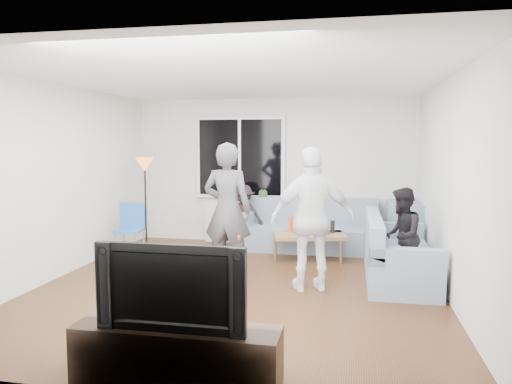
% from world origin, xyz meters
% --- Properties ---
extents(floor, '(5.00, 5.50, 0.04)m').
position_xyz_m(floor, '(0.00, 0.00, -0.02)').
color(floor, '#56351C').
rests_on(floor, ground).
extents(ceiling, '(5.00, 5.50, 0.04)m').
position_xyz_m(ceiling, '(0.00, 0.00, 2.62)').
color(ceiling, white).
rests_on(ceiling, ground).
extents(wall_back, '(5.00, 0.04, 2.60)m').
position_xyz_m(wall_back, '(0.00, 2.77, 1.30)').
color(wall_back, silver).
rests_on(wall_back, ground).
extents(wall_front, '(5.00, 0.04, 2.60)m').
position_xyz_m(wall_front, '(0.00, -2.77, 1.30)').
color(wall_front, silver).
rests_on(wall_front, ground).
extents(wall_left, '(0.04, 5.50, 2.60)m').
position_xyz_m(wall_left, '(-2.52, 0.00, 1.30)').
color(wall_left, silver).
rests_on(wall_left, ground).
extents(wall_right, '(0.04, 5.50, 2.60)m').
position_xyz_m(wall_right, '(2.52, 0.00, 1.30)').
color(wall_right, silver).
rests_on(wall_right, ground).
extents(window_frame, '(1.62, 0.06, 1.47)m').
position_xyz_m(window_frame, '(-0.60, 2.69, 1.55)').
color(window_frame, white).
rests_on(window_frame, wall_back).
extents(window_glass, '(1.50, 0.02, 1.35)m').
position_xyz_m(window_glass, '(-0.60, 2.65, 1.55)').
color(window_glass, black).
rests_on(window_glass, window_frame).
extents(window_mullion, '(0.05, 0.03, 1.35)m').
position_xyz_m(window_mullion, '(-0.60, 2.64, 1.55)').
color(window_mullion, white).
rests_on(window_mullion, window_frame).
extents(radiator, '(1.30, 0.12, 0.62)m').
position_xyz_m(radiator, '(-0.60, 2.65, 0.31)').
color(radiator, silver).
rests_on(radiator, floor).
extents(potted_plant, '(0.24, 0.22, 0.37)m').
position_xyz_m(potted_plant, '(-0.18, 2.62, 0.80)').
color(potted_plant, '#3C6D2B').
rests_on(potted_plant, radiator).
extents(vase, '(0.18, 0.18, 0.17)m').
position_xyz_m(vase, '(-0.76, 2.62, 0.70)').
color(vase, white).
rests_on(vase, radiator).
extents(sofa_back_section, '(2.30, 0.85, 0.85)m').
position_xyz_m(sofa_back_section, '(0.69, 2.27, 0.42)').
color(sofa_back_section, gray).
rests_on(sofa_back_section, floor).
extents(sofa_right_section, '(2.00, 0.85, 0.85)m').
position_xyz_m(sofa_right_section, '(2.02, 0.72, 0.42)').
color(sofa_right_section, gray).
rests_on(sofa_right_section, floor).
extents(sofa_corner, '(0.85, 0.85, 0.85)m').
position_xyz_m(sofa_corner, '(2.40, 2.27, 0.42)').
color(sofa_corner, gray).
rests_on(sofa_corner, floor).
extents(cushion_yellow, '(0.43, 0.39, 0.14)m').
position_xyz_m(cushion_yellow, '(-0.69, 2.25, 0.51)').
color(cushion_yellow, gold).
rests_on(cushion_yellow, sofa_back_section).
extents(cushion_red, '(0.45, 0.43, 0.13)m').
position_xyz_m(cushion_red, '(-0.55, 2.33, 0.51)').
color(cushion_red, maroon).
rests_on(cushion_red, sofa_back_section).
extents(coffee_table, '(1.20, 0.81, 0.40)m').
position_xyz_m(coffee_table, '(0.75, 1.64, 0.20)').
color(coffee_table, '#9A7E4A').
rests_on(coffee_table, floor).
extents(pitcher, '(0.17, 0.17, 0.17)m').
position_xyz_m(pitcher, '(0.60, 1.70, 0.49)').
color(pitcher, maroon).
rests_on(pitcher, coffee_table).
extents(side_chair, '(0.45, 0.45, 0.86)m').
position_xyz_m(side_chair, '(-2.05, 1.15, 0.43)').
color(side_chair, '#2A64B6').
rests_on(side_chair, floor).
extents(floor_lamp, '(0.32, 0.32, 1.56)m').
position_xyz_m(floor_lamp, '(-2.05, 1.80, 0.78)').
color(floor_lamp, orange).
rests_on(floor_lamp, floor).
extents(player_left, '(0.70, 0.50, 1.83)m').
position_xyz_m(player_left, '(-0.26, 0.42, 0.91)').
color(player_left, '#444448').
rests_on(player_left, floor).
extents(player_right, '(1.12, 0.72, 1.78)m').
position_xyz_m(player_right, '(0.92, 0.03, 0.89)').
color(player_right, white).
rests_on(player_right, floor).
extents(spectator_right, '(0.56, 0.67, 1.26)m').
position_xyz_m(spectator_right, '(2.02, 0.50, 0.63)').
color(spectator_right, black).
rests_on(spectator_right, floor).
extents(spectator_back, '(0.75, 0.50, 1.09)m').
position_xyz_m(spectator_back, '(-0.46, 2.30, 0.54)').
color(spectator_back, black).
rests_on(spectator_back, floor).
extents(tv_console, '(1.60, 0.40, 0.44)m').
position_xyz_m(tv_console, '(0.09, -2.50, 0.22)').
color(tv_console, '#312218').
rests_on(tv_console, floor).
extents(television, '(1.15, 0.15, 0.66)m').
position_xyz_m(television, '(0.09, -2.50, 0.77)').
color(television, black).
rests_on(television, tv_console).
extents(bottle_c, '(0.07, 0.07, 0.20)m').
position_xyz_m(bottle_c, '(0.84, 1.82, 0.50)').
color(bottle_c, black).
rests_on(bottle_c, coffee_table).
extents(bottle_e, '(0.07, 0.07, 0.20)m').
position_xyz_m(bottle_e, '(1.10, 1.78, 0.50)').
color(bottle_e, black).
rests_on(bottle_e, coffee_table).
extents(bottle_d, '(0.07, 0.07, 0.23)m').
position_xyz_m(bottle_d, '(0.99, 1.60, 0.51)').
color(bottle_d, orange).
rests_on(bottle_d, coffee_table).
extents(bottle_a, '(0.07, 0.07, 0.24)m').
position_xyz_m(bottle_a, '(0.43, 1.76, 0.52)').
color(bottle_a, '#E5550D').
rests_on(bottle_a, coffee_table).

